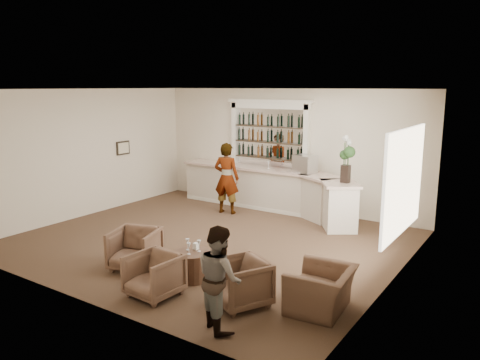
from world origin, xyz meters
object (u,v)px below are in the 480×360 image
object	(u,v)px
armchair_center	(154,275)
sommelier	(227,178)
bar_counter	(271,190)
armchair_far	(321,289)
guest	(219,278)
cocktail_table	(192,265)
espresso_machine	(305,164)
armchair_right	(240,283)
flower_vase	(346,156)
armchair_left	(135,249)

from	to	relation	value
armchair_center	sommelier	bearing A→B (deg)	116.15
bar_counter	armchair_far	xyz separation A→B (m)	(3.56, -4.67, -0.24)
bar_counter	guest	world-z (taller)	guest
cocktail_table	armchair_far	distance (m)	2.40
cocktail_table	espresso_machine	size ratio (longest dim) A/B	1.29
armchair_center	armchair_right	xyz separation A→B (m)	(1.34, 0.51, 0.01)
sommelier	guest	xyz separation A→B (m)	(3.44, -5.04, -0.21)
guest	cocktail_table	bearing A→B (deg)	-6.50
sommelier	armchair_center	size ratio (longest dim) A/B	2.43
cocktail_table	guest	bearing A→B (deg)	-38.09
armchair_center	espresso_machine	size ratio (longest dim) A/B	1.49
armchair_right	flower_vase	xyz separation A→B (m)	(-0.14, 4.66, 1.39)
sommelier	armchair_center	xyz separation A→B (m)	(1.96, -4.82, -0.60)
guest	armchair_center	xyz separation A→B (m)	(-1.48, 0.22, -0.39)
flower_vase	armchair_right	bearing A→B (deg)	-88.32
bar_counter	flower_vase	bearing A→B (deg)	-13.50
armchair_left	armchair_right	distance (m)	2.48
bar_counter	flower_vase	xyz separation A→B (m)	(2.31, -0.56, 1.19)
armchair_right	cocktail_table	bearing A→B (deg)	-168.48
guest	armchair_right	distance (m)	0.83
armchair_left	armchair_right	bearing A→B (deg)	-22.43
armchair_far	flower_vase	size ratio (longest dim) A/B	0.93
bar_counter	armchair_right	bearing A→B (deg)	-64.86
armchair_right	espresso_machine	distance (m)	5.58
armchair_far	espresso_machine	world-z (taller)	espresso_machine
espresso_machine	armchair_far	bearing A→B (deg)	-48.44
armchair_left	armchair_far	world-z (taller)	armchair_left
sommelier	flower_vase	bearing A→B (deg)	174.02
cocktail_table	armchair_right	size ratio (longest dim) A/B	0.83
bar_counter	armchair_right	xyz separation A→B (m)	(2.45, -5.22, -0.20)
armchair_far	armchair_left	bearing A→B (deg)	-89.01
espresso_machine	flower_vase	world-z (taller)	flower_vase
sommelier	guest	distance (m)	6.10
cocktail_table	armchair_center	xyz separation A→B (m)	(-0.07, -0.89, 0.11)
bar_counter	cocktail_table	bearing A→B (deg)	-76.36
bar_counter	armchair_center	world-z (taller)	bar_counter
flower_vase	sommelier	bearing A→B (deg)	-173.66
armchair_far	flower_vase	xyz separation A→B (m)	(-1.25, 4.12, 1.43)
guest	flower_vase	xyz separation A→B (m)	(-0.27, 5.39, 1.02)
espresso_machine	sommelier	bearing A→B (deg)	-138.92
armchair_center	armchair_right	bearing A→B (deg)	24.95
armchair_center	flower_vase	distance (m)	5.50
armchair_left	flower_vase	xyz separation A→B (m)	(2.34, 4.50, 1.38)
cocktail_table	armchair_right	xyz separation A→B (m)	(1.27, -0.38, 0.12)
armchair_center	espresso_machine	bearing A→B (deg)	95.47
bar_counter	cocktail_table	distance (m)	4.99
sommelier	armchair_right	world-z (taller)	sommelier
guest	armchair_left	xyz separation A→B (m)	(-2.61, 0.89, -0.37)
sommelier	espresso_machine	xyz separation A→B (m)	(1.81, 0.98, 0.42)
armchair_far	espresso_machine	bearing A→B (deg)	-156.33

